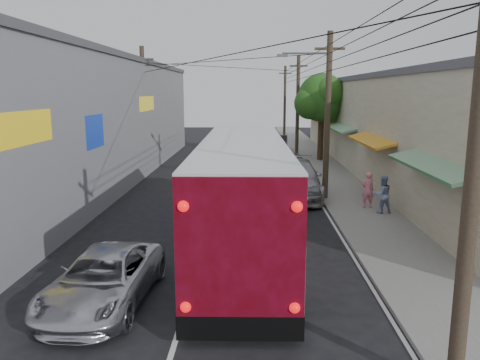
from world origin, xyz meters
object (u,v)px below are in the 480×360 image
at_px(pedestrian_near, 368,190).
at_px(pedestrian_far, 383,194).
at_px(jeepney, 104,279).
at_px(parked_suv, 295,179).
at_px(coach_bus, 243,193).
at_px(parked_car_mid, 292,164).
at_px(parked_car_far, 277,144).

relative_size(pedestrian_near, pedestrian_far, 0.99).
relative_size(jeepney, pedestrian_near, 2.92).
height_order(pedestrian_near, pedestrian_far, pedestrian_far).
distance_m(parked_suv, pedestrian_near, 4.00).
distance_m(coach_bus, parked_car_mid, 14.53).
xyz_separation_m(parked_suv, parked_car_mid, (0.36, 6.27, -0.18)).
height_order(coach_bus, pedestrian_near, coach_bus).
bearing_deg(parked_suv, pedestrian_far, -44.11).
relative_size(parked_car_mid, parked_car_far, 0.92).
xyz_separation_m(jeepney, pedestrian_near, (8.87, 9.73, 0.27)).
bearing_deg(jeepney, coach_bus, 55.59).
bearing_deg(coach_bus, parked_car_far, 83.71).
bearing_deg(parked_suv, jeepney, -112.58).
xyz_separation_m(parked_car_mid, pedestrian_near, (2.64, -8.90, 0.20)).
height_order(parked_car_mid, pedestrian_near, pedestrian_near).
distance_m(parked_suv, parked_car_far, 17.05).
height_order(coach_bus, parked_suv, coach_bus).
distance_m(coach_bus, parked_car_far, 25.13).
xyz_separation_m(coach_bus, parked_suv, (2.48, 7.93, -1.01)).
bearing_deg(pedestrian_near, parked_car_far, -89.34).
bearing_deg(pedestrian_near, parked_car_mid, -81.49).
distance_m(jeepney, pedestrian_near, 13.17).
relative_size(jeepney, parked_car_far, 1.02).
xyz_separation_m(parked_car_mid, parked_car_far, (-0.36, 10.78, 0.04)).
relative_size(parked_car_far, pedestrian_far, 2.82).
bearing_deg(pedestrian_far, jeepney, 33.37).
bearing_deg(parked_car_mid, pedestrian_near, -79.92).
relative_size(coach_bus, parked_suv, 2.07).
bearing_deg(pedestrian_far, pedestrian_near, -78.69).
bearing_deg(parked_car_far, coach_bus, -89.96).
relative_size(parked_suv, pedestrian_far, 3.79).
relative_size(coach_bus, pedestrian_near, 7.95).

